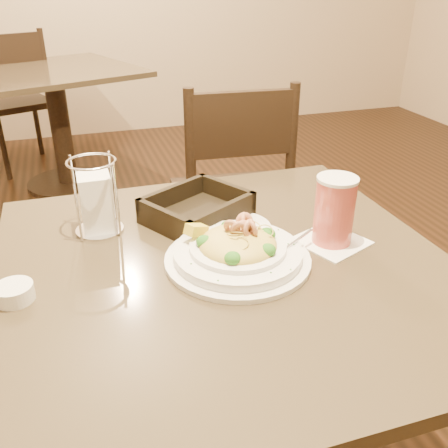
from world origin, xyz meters
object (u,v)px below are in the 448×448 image
object	(u,v)px
main_table	(227,353)
napkin_caddy	(96,201)
dining_chair_near	(233,192)
butter_ramekin	(14,293)
dining_chair_far	(16,97)
bread_basket	(197,211)
side_plate	(236,228)
pasta_bowl	(238,250)
background_table	(58,108)
drink_glass	(334,211)

from	to	relation	value
main_table	napkin_caddy	xyz separation A→B (m)	(-0.23, 0.22, 0.31)
main_table	dining_chair_near	world-z (taller)	dining_chair_near
dining_chair_near	butter_ramekin	size ratio (longest dim) A/B	13.39
main_table	dining_chair_near	size ratio (longest dim) A/B	0.97
dining_chair_far	butter_ramekin	xyz separation A→B (m)	(0.17, -2.79, 0.26)
bread_basket	butter_ramekin	world-z (taller)	bread_basket
dining_chair_far	bread_basket	distance (m)	2.65
butter_ramekin	side_plate	bearing A→B (deg)	15.92
dining_chair_near	dining_chair_far	xyz separation A→B (m)	(-0.87, 1.93, 0.00)
side_plate	butter_ramekin	world-z (taller)	butter_ramekin
bread_basket	napkin_caddy	size ratio (longest dim) A/B	1.64
napkin_caddy	side_plate	size ratio (longest dim) A/B	1.06
pasta_bowl	side_plate	bearing A→B (deg)	72.60
background_table	side_plate	xyz separation A→B (m)	(0.38, -2.25, 0.24)
bread_basket	butter_ramekin	bearing A→B (deg)	-151.63
bread_basket	napkin_caddy	bearing A→B (deg)	177.21
drink_glass	side_plate	xyz separation A→B (m)	(-0.18, 0.12, -0.07)
drink_glass	main_table	bearing A→B (deg)	-176.28
dining_chair_near	butter_ramekin	world-z (taller)	dining_chair_near
drink_glass	bread_basket	distance (m)	0.32
pasta_bowl	napkin_caddy	bearing A→B (deg)	138.80
main_table	bread_basket	distance (m)	0.33
background_table	napkin_caddy	world-z (taller)	napkin_caddy
main_table	dining_chair_far	world-z (taller)	dining_chair_far
dining_chair_near	pasta_bowl	world-z (taller)	dining_chair_near
bread_basket	butter_ramekin	xyz separation A→B (m)	(-0.39, -0.21, -0.01)
dining_chair_near	butter_ramekin	xyz separation A→B (m)	(-0.70, -0.86, 0.26)
pasta_bowl	bread_basket	distance (m)	0.21
pasta_bowl	bread_basket	world-z (taller)	pasta_bowl
dining_chair_far	side_plate	size ratio (longest dim) A/B	5.79
background_table	napkin_caddy	size ratio (longest dim) A/B	6.77
dining_chair_near	bread_basket	world-z (taller)	dining_chair_near
background_table	dining_chair_far	size ratio (longest dim) A/B	1.24
butter_ramekin	napkin_caddy	bearing A→B (deg)	52.94
pasta_bowl	bread_basket	xyz separation A→B (m)	(-0.03, 0.21, -0.01)
dining_chair_near	side_plate	world-z (taller)	dining_chair_near
dining_chair_near	pasta_bowl	bearing A→B (deg)	76.78
dining_chair_near	drink_glass	xyz separation A→B (m)	(-0.06, -0.85, 0.32)
pasta_bowl	bread_basket	size ratio (longest dim) A/B	1.15
dining_chair_near	side_plate	size ratio (longest dim) A/B	5.79
background_table	drink_glass	world-z (taller)	drink_glass
bread_basket	background_table	bearing A→B (deg)	98.05
napkin_caddy	side_plate	distance (m)	0.32
dining_chair_far	drink_glass	distance (m)	2.91
bread_basket	dining_chair_far	bearing A→B (deg)	102.30
drink_glass	side_plate	bearing A→B (deg)	147.30
background_table	bread_basket	size ratio (longest dim) A/B	4.13
dining_chair_far	side_plate	distance (m)	2.75
main_table	background_table	bearing A→B (deg)	97.46
dining_chair_far	napkin_caddy	distance (m)	2.61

